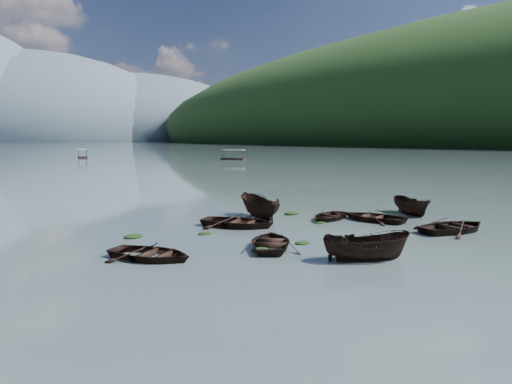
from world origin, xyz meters
TOP-DOWN VIEW (x-y plane):
  - ground_plane at (0.00, 0.00)m, footprint 2400.00×2400.00m
  - right_hill_far at (460.00, 220.00)m, footprint 520.00×1200.00m
  - haze_mtn_c at (140.00, 900.00)m, footprint 520.00×520.00m
  - haze_mtn_d at (320.00, 900.00)m, footprint 520.00×520.00m
  - rowboat_0 at (-10.00, 6.57)m, footprint 4.90×5.31m
  - rowboat_1 at (-3.88, 5.12)m, footprint 5.18×5.39m
  - rowboat_2 at (-1.83, 0.44)m, footprint 4.33×3.50m
  - rowboat_3 at (6.67, 7.21)m, footprint 4.19×5.14m
  - rowboat_4 at (7.75, 1.82)m, footprint 5.41×4.24m
  - rowboat_5 at (11.04, 7.29)m, footprint 2.94×4.39m
  - rowboat_6 at (-2.28, 10.82)m, footprint 5.65×6.04m
  - rowboat_7 at (4.51, 9.37)m, footprint 4.80×4.12m
  - rowboat_8 at (0.78, 12.73)m, footprint 2.55×5.00m
  - weed_clump_0 at (-4.83, 4.79)m, footprint 0.99×0.81m
  - weed_clump_1 at (-2.00, 4.77)m, footprint 0.90×0.72m
  - weed_clump_2 at (2.05, 3.63)m, footprint 1.07×0.86m
  - weed_clump_3 at (2.93, 8.64)m, footprint 0.77×0.65m
  - weed_clump_4 at (10.88, 2.68)m, footprint 1.33×1.05m
  - weed_clump_5 at (-8.99, 11.59)m, footprint 1.13×0.92m
  - weed_clump_6 at (-5.14, 10.05)m, footprint 0.86×0.72m
  - weed_clump_7 at (3.68, 12.51)m, footprint 1.19×0.95m
  - pontoon_centre at (16.93, 122.71)m, footprint 4.03×6.75m
  - pontoon_right at (47.43, 89.71)m, footprint 6.09×6.75m

SIDE VIEW (x-z plane):
  - ground_plane at x=0.00m, z-range 0.00..0.00m
  - right_hill_far at x=460.00m, z-range -95.00..95.00m
  - haze_mtn_c at x=140.00m, z-range -130.00..130.00m
  - haze_mtn_d at x=320.00m, z-range -110.00..110.00m
  - rowboat_0 at x=-10.00m, z-range -0.45..0.45m
  - rowboat_1 at x=-3.88m, z-range -0.45..0.45m
  - rowboat_2 at x=-1.83m, z-range -0.80..0.80m
  - rowboat_3 at x=6.67m, z-range -0.47..0.47m
  - rowboat_4 at x=7.75m, z-range -0.51..0.51m
  - rowboat_5 at x=11.04m, z-range -0.79..0.79m
  - rowboat_6 at x=-2.28m, z-range -0.51..0.51m
  - rowboat_7 at x=4.51m, z-range -0.42..0.42m
  - rowboat_8 at x=0.78m, z-range -0.92..0.92m
  - weed_clump_0 at x=-4.83m, z-range -0.11..0.11m
  - weed_clump_1 at x=-2.00m, z-range -0.10..0.10m
  - weed_clump_2 at x=2.05m, z-range -0.12..0.12m
  - weed_clump_3 at x=2.93m, z-range -0.09..0.09m
  - weed_clump_4 at x=10.88m, z-range -0.14..0.14m
  - weed_clump_5 at x=-8.99m, z-range -0.12..0.12m
  - weed_clump_6 at x=-5.14m, z-range -0.09..0.09m
  - weed_clump_7 at x=3.68m, z-range -0.13..0.13m
  - pontoon_centre at x=16.93m, z-range -1.21..1.21m
  - pontoon_right at x=47.43m, z-range -1.24..1.24m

